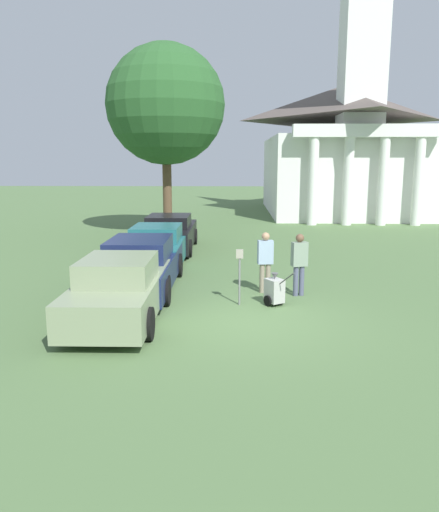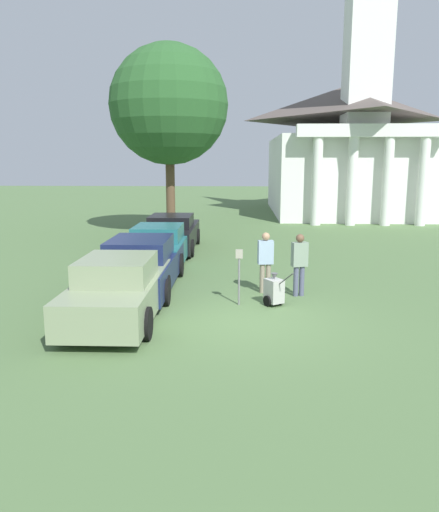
{
  "view_description": "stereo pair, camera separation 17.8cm",
  "coord_description": "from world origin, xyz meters",
  "px_view_note": "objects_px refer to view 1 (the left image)",
  "views": [
    {
      "loc": [
        -0.28,
        -10.99,
        3.66
      ],
      "look_at": [
        -0.66,
        2.26,
        1.1
      ],
      "focal_mm": 35.0,
      "sensor_mm": 36.0,
      "label": 1
    },
    {
      "loc": [
        -0.1,
        -10.98,
        3.66
      ],
      "look_at": [
        -0.66,
        2.26,
        1.1
      ],
      "focal_mm": 35.0,
      "sensor_mm": 36.0,
      "label": 2
    }
  ],
  "objects_px": {
    "person_worker": "(265,259)",
    "equipment_cart": "(274,290)",
    "parked_car_black": "(170,234)",
    "parking_meter": "(240,267)",
    "church": "(342,137)",
    "parked_car_navy": "(141,266)",
    "parked_car_teal": "(158,247)",
    "parked_car_sage": "(120,290)",
    "person_supervisor": "(299,261)"
  },
  "relations": [
    {
      "from": "person_worker",
      "to": "equipment_cart",
      "type": "height_order",
      "value": "person_worker"
    },
    {
      "from": "parking_meter",
      "to": "equipment_cart",
      "type": "bearing_deg",
      "value": -1.09
    },
    {
      "from": "church",
      "to": "equipment_cart",
      "type": "bearing_deg",
      "value": -105.53
    },
    {
      "from": "parked_car_sage",
      "to": "person_supervisor",
      "type": "relative_size",
      "value": 2.72
    },
    {
      "from": "parked_car_black",
      "to": "church",
      "type": "bearing_deg",
      "value": 55.87
    },
    {
      "from": "parked_car_black",
      "to": "person_worker",
      "type": "height_order",
      "value": "person_worker"
    },
    {
      "from": "parked_car_teal",
      "to": "person_worker",
      "type": "bearing_deg",
      "value": -43.71
    },
    {
      "from": "parked_car_teal",
      "to": "person_worker",
      "type": "relative_size",
      "value": 2.75
    },
    {
      "from": "parked_car_sage",
      "to": "parking_meter",
      "type": "bearing_deg",
      "value": 23.48
    },
    {
      "from": "parked_car_sage",
      "to": "person_worker",
      "type": "distance_m",
      "value": 4.29
    },
    {
      "from": "parked_car_black",
      "to": "parked_car_teal",
      "type": "bearing_deg",
      "value": -90.41
    },
    {
      "from": "person_worker",
      "to": "equipment_cart",
      "type": "bearing_deg",
      "value": 89.89
    },
    {
      "from": "person_worker",
      "to": "person_supervisor",
      "type": "distance_m",
      "value": 0.95
    },
    {
      "from": "parked_car_navy",
      "to": "parked_car_teal",
      "type": "height_order",
      "value": "parked_car_navy"
    },
    {
      "from": "parked_car_sage",
      "to": "equipment_cart",
      "type": "distance_m",
      "value": 3.88
    },
    {
      "from": "person_supervisor",
      "to": "parked_car_black",
      "type": "bearing_deg",
      "value": -73.22
    },
    {
      "from": "parked_car_sage",
      "to": "person_worker",
      "type": "height_order",
      "value": "person_worker"
    },
    {
      "from": "parked_car_teal",
      "to": "parked_car_navy",
      "type": "bearing_deg",
      "value": -90.41
    },
    {
      "from": "parked_car_navy",
      "to": "equipment_cart",
      "type": "distance_m",
      "value": 3.96
    },
    {
      "from": "parking_meter",
      "to": "person_supervisor",
      "type": "bearing_deg",
      "value": 29.62
    },
    {
      "from": "parked_car_navy",
      "to": "parked_car_teal",
      "type": "xyz_separation_m",
      "value": [
        -0.0,
        3.11,
        -0.01
      ]
    },
    {
      "from": "church",
      "to": "parked_car_teal",
      "type": "bearing_deg",
      "value": -118.73
    },
    {
      "from": "parked_car_sage",
      "to": "equipment_cart",
      "type": "bearing_deg",
      "value": 17.88
    },
    {
      "from": "parking_meter",
      "to": "parked_car_black",
      "type": "bearing_deg",
      "value": 109.64
    },
    {
      "from": "parked_car_navy",
      "to": "equipment_cart",
      "type": "xyz_separation_m",
      "value": [
        3.67,
        -1.44,
        -0.31
      ]
    },
    {
      "from": "parked_car_black",
      "to": "parking_meter",
      "type": "relative_size",
      "value": 3.34
    },
    {
      "from": "parked_car_black",
      "to": "church",
      "type": "height_order",
      "value": "church"
    },
    {
      "from": "parked_car_teal",
      "to": "person_worker",
      "type": "xyz_separation_m",
      "value": [
        3.51,
        -3.3,
        0.28
      ]
    },
    {
      "from": "parked_car_black",
      "to": "parking_meter",
      "type": "distance_m",
      "value": 8.28
    },
    {
      "from": "person_worker",
      "to": "church",
      "type": "distance_m",
      "value": 22.93
    },
    {
      "from": "church",
      "to": "parked_car_sage",
      "type": "bearing_deg",
      "value": -112.62
    },
    {
      "from": "parked_car_teal",
      "to": "equipment_cart",
      "type": "distance_m",
      "value": 5.85
    },
    {
      "from": "parked_car_sage",
      "to": "parking_meter",
      "type": "xyz_separation_m",
      "value": [
        2.78,
        1.23,
        0.3
      ]
    },
    {
      "from": "parked_car_navy",
      "to": "church",
      "type": "height_order",
      "value": "church"
    },
    {
      "from": "parked_car_teal",
      "to": "church",
      "type": "relative_size",
      "value": 0.2
    },
    {
      "from": "person_supervisor",
      "to": "equipment_cart",
      "type": "bearing_deg",
      "value": 36.21
    },
    {
      "from": "parked_car_sage",
      "to": "parked_car_navy",
      "type": "bearing_deg",
      "value": 89.58
    },
    {
      "from": "equipment_cart",
      "to": "church",
      "type": "bearing_deg",
      "value": 42.48
    },
    {
      "from": "parking_meter",
      "to": "church",
      "type": "distance_m",
      "value": 24.29
    },
    {
      "from": "parked_car_navy",
      "to": "parking_meter",
      "type": "distance_m",
      "value": 3.14
    },
    {
      "from": "parked_car_sage",
      "to": "parked_car_black",
      "type": "relative_size",
      "value": 0.97
    },
    {
      "from": "parked_car_black",
      "to": "person_worker",
      "type": "bearing_deg",
      "value": -62.31
    },
    {
      "from": "parked_car_navy",
      "to": "church",
      "type": "bearing_deg",
      "value": 64.49
    },
    {
      "from": "parked_car_navy",
      "to": "person_supervisor",
      "type": "bearing_deg",
      "value": -6.81
    },
    {
      "from": "person_worker",
      "to": "parked_car_black",
      "type": "bearing_deg",
      "value": -69.68
    },
    {
      "from": "parked_car_teal",
      "to": "person_supervisor",
      "type": "height_order",
      "value": "person_supervisor"
    },
    {
      "from": "parked_car_navy",
      "to": "parked_car_black",
      "type": "height_order",
      "value": "parked_car_navy"
    },
    {
      "from": "parked_car_black",
      "to": "equipment_cart",
      "type": "bearing_deg",
      "value": -65.22
    },
    {
      "from": "person_worker",
      "to": "person_supervisor",
      "type": "height_order",
      "value": "person_supervisor"
    },
    {
      "from": "church",
      "to": "parked_car_navy",
      "type": "bearing_deg",
      "value": -115.1
    }
  ]
}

